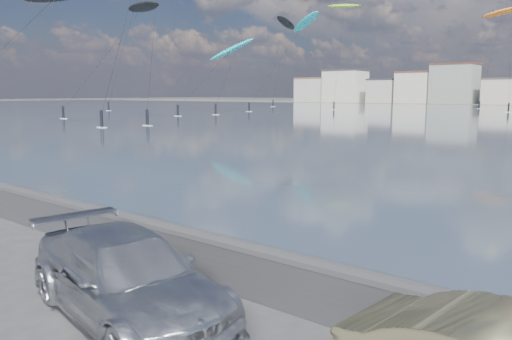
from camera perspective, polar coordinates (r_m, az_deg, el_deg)
The scene contains 9 objects.
ground at distance 9.55m, azimuth -20.89°, elevation -15.51°, with size 700.00×700.00×0.00m, color #333335.
seawall at distance 10.84m, azimuth -8.55°, elevation -8.81°, with size 400.00×0.36×1.08m.
car_silver at distance 8.99m, azimuth -14.49°, elevation -11.75°, with size 2.04×5.01×1.45m, color silver.
kitesurfer_0 at distance 117.65m, azimuth 5.62°, elevation 16.39°, with size 9.08×18.67×22.20m.
kitesurfer_2 at distance 156.90m, azimuth 3.44°, elevation 16.37°, with size 5.86×15.92×27.04m.
kitesurfer_3 at distance 148.89m, azimuth 26.37°, elevation 15.79°, with size 10.15×14.44×26.74m.
kitesurfer_4 at distance 131.12m, azimuth 10.05°, elevation 17.83°, with size 8.01×14.47×25.97m.
kitesurfer_7 at distance 98.46m, azimuth -2.89°, elevation 13.52°, with size 9.35×19.25×14.66m.
kitesurfer_13 at distance 89.91m, azimuth -12.90°, elevation 17.54°, with size 8.66×16.71×19.18m.
Camera 1 is at (7.63, -4.28, 3.83)m, focal length 35.00 mm.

